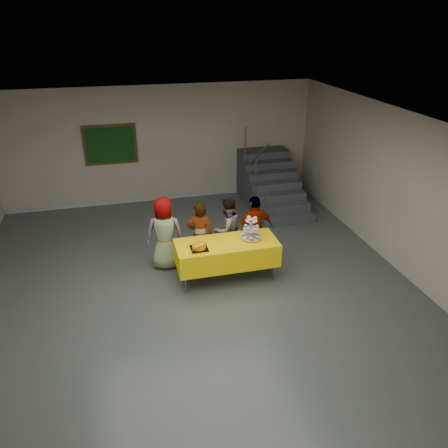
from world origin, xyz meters
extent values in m
plane|color=#4C514C|center=(0.00, 0.00, 0.00)|extent=(10.00, 10.00, 0.00)
cube|color=#A99D88|center=(0.00, 5.00, 1.50)|extent=(8.00, 0.04, 3.00)
cube|color=#A99D88|center=(4.00, 0.00, 1.50)|extent=(0.04, 10.00, 3.00)
cube|color=silver|center=(0.00, 0.00, 3.00)|extent=(8.00, 10.00, 0.04)
cube|color=#999999|center=(0.00, 4.98, 0.06)|extent=(7.90, 0.03, 0.12)
cylinder|color=#595960|center=(-0.18, 0.49, 0.36)|extent=(0.04, 0.04, 0.73)
cylinder|color=#595960|center=(1.50, 0.49, 0.36)|extent=(0.04, 0.04, 0.73)
cylinder|color=#595960|center=(-0.18, 1.07, 0.36)|extent=(0.04, 0.04, 0.73)
cylinder|color=#595960|center=(1.50, 1.07, 0.36)|extent=(0.04, 0.04, 0.73)
cube|color=#595960|center=(0.66, 0.78, 0.74)|extent=(1.80, 0.70, 0.02)
cube|color=yellow|center=(0.66, 0.78, 0.55)|extent=(1.88, 0.78, 0.44)
cylinder|color=silver|center=(1.14, 0.82, 0.78)|extent=(0.18, 0.18, 0.01)
cylinder|color=silver|center=(1.14, 0.82, 0.98)|extent=(0.02, 0.02, 0.42)
cylinder|color=silver|center=(1.14, 0.82, 0.80)|extent=(0.38, 0.38, 0.01)
cylinder|color=silver|center=(1.14, 0.82, 0.97)|extent=(0.30, 0.30, 0.01)
cylinder|color=silver|center=(1.14, 0.82, 1.14)|extent=(0.22, 0.22, 0.01)
cube|color=black|center=(0.12, 0.66, 0.78)|extent=(0.30, 0.30, 0.02)
cylinder|color=#FF9900|center=(0.12, 0.66, 0.82)|extent=(0.25, 0.25, 0.07)
ellipsoid|color=#FF9900|center=(0.12, 0.66, 0.86)|extent=(0.25, 0.25, 0.05)
ellipsoid|color=white|center=(0.17, 0.63, 0.88)|extent=(0.08, 0.08, 0.02)
cube|color=silver|center=(0.10, 0.53, 0.88)|extent=(0.30, 0.16, 0.04)
imported|color=slate|center=(-0.39, 1.50, 0.73)|extent=(0.79, 0.59, 1.47)
imported|color=slate|center=(0.27, 1.28, 0.70)|extent=(0.59, 0.47, 1.39)
imported|color=slate|center=(0.86, 1.49, 0.66)|extent=(0.79, 0.71, 1.33)
imported|color=slate|center=(1.37, 1.28, 0.70)|extent=(0.87, 0.50, 1.41)
cube|color=#424447|center=(2.70, 2.75, 0.09)|extent=(1.30, 0.30, 0.18)
cube|color=#424447|center=(2.70, 3.05, 0.18)|extent=(1.30, 0.30, 0.36)
cube|color=#424447|center=(2.70, 3.35, 0.27)|extent=(1.30, 0.30, 0.54)
cube|color=#424447|center=(2.70, 3.65, 0.36)|extent=(1.30, 0.30, 0.72)
cube|color=#424447|center=(2.70, 3.95, 0.45)|extent=(1.30, 0.30, 0.90)
cube|color=#424447|center=(2.70, 4.25, 0.54)|extent=(1.30, 0.30, 1.08)
cube|color=#424447|center=(2.70, 4.55, 0.63)|extent=(1.30, 0.30, 1.26)
cube|color=#424447|center=(2.70, 4.85, 0.63)|extent=(1.30, 0.30, 1.26)
cylinder|color=#595960|center=(2.10, 2.70, 0.45)|extent=(0.04, 0.04, 0.90)
cylinder|color=#595960|center=(2.10, 3.50, 0.99)|extent=(0.04, 0.04, 0.90)
cylinder|color=#595960|center=(2.10, 4.40, 1.53)|extent=(0.04, 0.04, 0.90)
cylinder|color=#595960|center=(2.10, 3.55, 1.44)|extent=(0.04, 1.85, 1.20)
cube|color=#472B16|center=(-1.24, 4.97, 1.60)|extent=(1.30, 0.04, 1.00)
cube|color=#133D13|center=(-1.24, 4.94, 1.60)|extent=(1.18, 0.02, 0.88)
camera|label=1|loc=(-1.13, -6.03, 4.57)|focal=35.00mm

